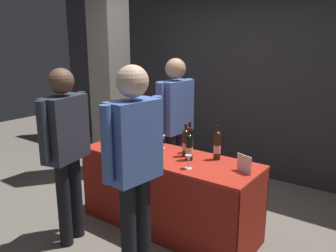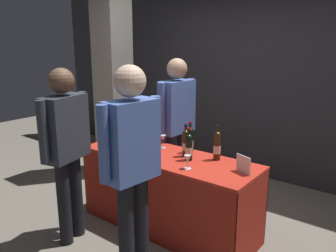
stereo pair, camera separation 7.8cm
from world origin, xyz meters
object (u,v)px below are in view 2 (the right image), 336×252
object	(u,v)px
featured_wine_bottle	(186,143)
wine_glass_mid	(163,139)
tasting_table	(168,179)
concrete_pillar	(112,56)
display_bottle_0	(189,147)
vendor_presenter	(177,117)
flower_vase	(130,135)
taster_foreground_right	(132,157)
wine_glass_near_vendor	(188,159)

from	to	relation	value
featured_wine_bottle	wine_glass_mid	size ratio (longest dim) A/B	2.32
tasting_table	wine_glass_mid	xyz separation A→B (m)	(-0.19, 0.16, 0.34)
concrete_pillar	display_bottle_0	bearing A→B (deg)	-23.62
vendor_presenter	display_bottle_0	bearing A→B (deg)	47.26
concrete_pillar	flower_vase	world-z (taller)	concrete_pillar
wine_glass_mid	tasting_table	bearing A→B (deg)	-40.24
vendor_presenter	taster_foreground_right	distance (m)	1.47
wine_glass_mid	taster_foreground_right	distance (m)	1.04
display_bottle_0	wine_glass_near_vendor	bearing A→B (deg)	-58.64
tasting_table	vendor_presenter	xyz separation A→B (m)	(-0.32, 0.58, 0.49)
wine_glass_near_vendor	wine_glass_mid	world-z (taller)	wine_glass_mid
concrete_pillar	wine_glass_near_vendor	size ratio (longest dim) A/B	26.79
concrete_pillar	taster_foreground_right	bearing A→B (deg)	-40.48
wine_glass_mid	vendor_presenter	size ratio (longest dim) A/B	0.08
featured_wine_bottle	vendor_presenter	bearing A→B (deg)	133.73
wine_glass_near_vendor	wine_glass_mid	xyz separation A→B (m)	(-0.55, 0.34, 0.01)
featured_wine_bottle	wine_glass_near_vendor	bearing A→B (deg)	-52.40
concrete_pillar	featured_wine_bottle	distance (m)	2.06
featured_wine_bottle	taster_foreground_right	xyz separation A→B (m)	(0.10, -0.86, 0.11)
wine_glass_near_vendor	taster_foreground_right	bearing A→B (deg)	-99.65
concrete_pillar	display_bottle_0	size ratio (longest dim) A/B	10.59
wine_glass_mid	taster_foreground_right	size ratio (longest dim) A/B	0.08
flower_vase	taster_foreground_right	distance (m)	1.00
tasting_table	wine_glass_mid	distance (m)	0.43
display_bottle_0	vendor_presenter	xyz separation A→B (m)	(-0.56, 0.56, 0.11)
tasting_table	flower_vase	xyz separation A→B (m)	(-0.46, -0.06, 0.40)
wine_glass_mid	taster_foreground_right	world-z (taller)	taster_foreground_right
concrete_pillar	wine_glass_mid	size ratio (longest dim) A/B	24.14
featured_wine_bottle	wine_glass_near_vendor	xyz separation A→B (m)	(0.20, -0.27, -0.05)
display_bottle_0	taster_foreground_right	distance (m)	0.79
wine_glass_near_vendor	flower_vase	distance (m)	0.82
tasting_table	display_bottle_0	distance (m)	0.45
wine_glass_mid	concrete_pillar	bearing A→B (deg)	155.02
wine_glass_mid	taster_foreground_right	xyz separation A→B (m)	(0.45, -0.93, 0.16)
display_bottle_0	concrete_pillar	bearing A→B (deg)	156.38
wine_glass_near_vendor	vendor_presenter	world-z (taller)	vendor_presenter
display_bottle_0	taster_foreground_right	xyz separation A→B (m)	(0.02, -0.78, 0.12)
wine_glass_mid	wine_glass_near_vendor	bearing A→B (deg)	-31.87
display_bottle_0	wine_glass_mid	distance (m)	0.45
wine_glass_mid	taster_foreground_right	bearing A→B (deg)	-64.46
taster_foreground_right	wine_glass_near_vendor	bearing A→B (deg)	-3.67
display_bottle_0	taster_foreground_right	world-z (taller)	taster_foreground_right
featured_wine_bottle	display_bottle_0	bearing A→B (deg)	-39.96
wine_glass_mid	flower_vase	size ratio (longest dim) A/B	0.33
flower_vase	taster_foreground_right	bearing A→B (deg)	-44.98
wine_glass_mid	flower_vase	bearing A→B (deg)	-139.19
concrete_pillar	vendor_presenter	bearing A→B (deg)	-10.73
featured_wine_bottle	flower_vase	distance (m)	0.62
flower_vase	taster_foreground_right	world-z (taller)	taster_foreground_right
flower_vase	featured_wine_bottle	bearing A→B (deg)	14.15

